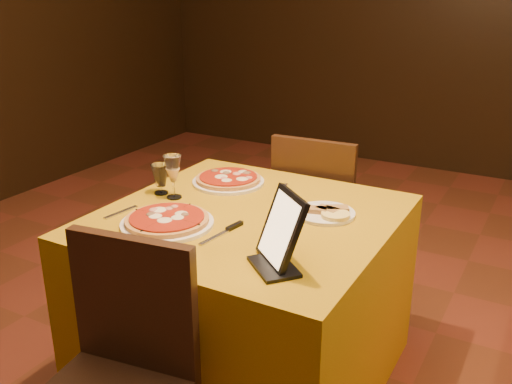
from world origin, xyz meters
The scene contains 12 objects.
wall_back centered at (0.00, 3.50, 1.40)m, with size 6.00×0.01×2.80m, color black.
main_table centered at (-0.28, 0.17, 0.38)m, with size 1.10×1.10×0.75m, color #AD810B.
chair_main_far centered at (-0.28, 0.97, 0.46)m, with size 0.40×0.40×0.91m, color black, non-canonical shape.
pizza_near centered at (-0.49, -0.06, 0.77)m, with size 0.35×0.35×0.03m.
pizza_far centered at (-0.53, 0.45, 0.77)m, with size 0.32×0.32×0.03m.
cutlet_dish centered at (-0.01, 0.32, 0.76)m, with size 0.24×0.24×0.03m.
wine_glass centered at (-0.64, 0.18, 0.84)m, with size 0.09×0.09×0.19m, color #F9D08D, non-canonical shape.
water_glass centered at (-0.72, 0.20, 0.81)m, with size 0.07×0.07×0.13m, color silver, non-canonical shape.
tablet centered at (0.02, -0.12, 0.87)m, with size 0.21×0.02×0.24m, color black.
knife centered at (-0.26, -0.05, 0.75)m, with size 0.21×0.02×0.01m, color #A8AAAF.
fork_near centered at (-0.72, -0.06, 0.75)m, with size 0.16×0.02×0.01m, color silver.
fork_far centered at (-0.29, 0.49, 0.75)m, with size 0.14×0.02×0.01m, color #AEADB4.
Camera 1 is at (0.76, -1.62, 1.61)m, focal length 40.00 mm.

